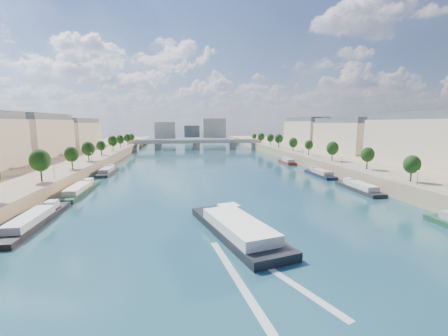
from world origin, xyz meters
name	(u,v)px	position (x,y,z in m)	size (l,w,h in m)	color
ground	(211,174)	(0.00, 100.00, 0.00)	(700.00, 700.00, 0.00)	#0E2E3E
quay_left	(34,173)	(-72.00, 100.00, 2.50)	(44.00, 520.00, 5.00)	#9E8460
quay_right	(363,165)	(72.00, 100.00, 2.50)	(44.00, 520.00, 5.00)	#9E8460
pave_left	(73,166)	(-57.00, 100.00, 5.05)	(14.00, 520.00, 0.10)	gray
pave_right	(334,161)	(57.00, 100.00, 5.05)	(14.00, 520.00, 0.10)	gray
trees_left	(79,152)	(-55.00, 102.00, 10.48)	(4.80, 268.80, 8.26)	#382B1E
trees_right	(320,147)	(55.00, 110.00, 10.48)	(4.80, 268.80, 8.26)	#382B1E
lamps_left	(76,162)	(-52.50, 90.00, 7.78)	(0.36, 200.36, 4.28)	black
lamps_right	(320,154)	(52.50, 105.00, 7.78)	(0.36, 200.36, 4.28)	black
buildings_left	(12,137)	(-85.00, 112.00, 16.45)	(16.00, 226.00, 23.20)	#BEB192
buildings_right	(375,134)	(85.00, 112.00, 16.45)	(16.00, 226.00, 23.20)	#BEB192
skyline	(195,129)	(3.19, 319.52, 14.66)	(79.00, 42.00, 22.00)	#BEB192
bridge	(196,143)	(0.00, 228.78, 5.08)	(112.00, 12.00, 8.15)	#C1B79E
tour_barge	(236,229)	(-2.17, 28.15, 1.26)	(16.79, 32.73, 4.27)	black
wake	(257,275)	(-2.17, 11.64, 0.02)	(14.19, 25.92, 0.04)	silver
moored_barges_left	(42,216)	(-45.50, 43.79, 0.84)	(5.00, 150.21, 3.60)	#1B1938
moored_barges_right	(375,194)	(45.50, 53.07, 0.84)	(5.00, 161.53, 3.60)	black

